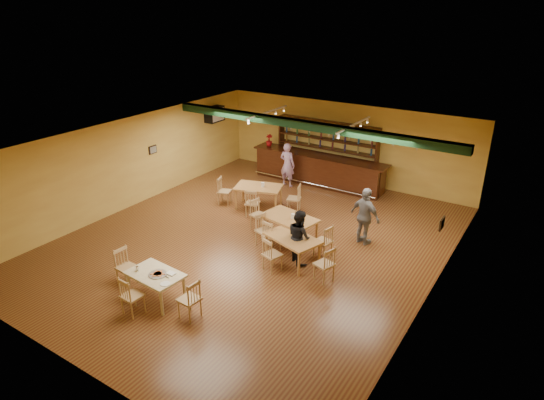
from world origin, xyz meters
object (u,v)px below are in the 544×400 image
Objects in this scene: bar_counter at (318,170)px; dining_table_d at (292,249)px; near_table at (156,286)px; patron_bar at (287,165)px; patron_right_a at (300,236)px; dining_table_a at (259,197)px; dining_table_b at (289,229)px.

dining_table_d is at bearing -68.93° from bar_counter.
near_table is (-1.78, -3.20, -0.02)m from dining_table_d.
patron_bar is 5.55m from patron_right_a.
bar_counter is at bearing -30.80° from patron_right_a.
dining_table_a is 0.97× the size of dining_table_b.
dining_table_b reaches higher than dining_table_d.
bar_counter reaches higher than dining_table_a.
near_table is at bearing -87.72° from bar_counter.
bar_counter is at bearing 96.53° from near_table.
patron_bar reaches higher than dining_table_a.
dining_table_b is at bearing -8.63° from patron_right_a.
patron_right_a reaches higher than near_table.
patron_right_a is (2.91, -2.34, 0.36)m from dining_table_a.
bar_counter is 3.59× the size of patron_right_a.
patron_bar is at bearing 140.03° from dining_table_d.
patron_right_a reaches higher than bar_counter.
dining_table_b is 4.47m from patron_bar.
dining_table_b is 4.26m from near_table.
bar_counter is 4.11× the size of near_table.
patron_bar is (-0.87, -0.83, 0.27)m from bar_counter.
dining_table_a is at bearing -101.74° from bar_counter.
patron_bar is at bearing -136.40° from bar_counter.
dining_table_a is at bearing -2.42° from patron_right_a.
patron_right_a is at bearing 54.17° from dining_table_d.
dining_table_b reaches higher than dining_table_a.
dining_table_b is (2.11, -1.54, 0.01)m from dining_table_a.
patron_bar reaches higher than patron_right_a.
bar_counter is 3.13m from dining_table_a.
near_table is at bearing -98.19° from dining_table_a.
dining_table_a is 2.30m from patron_bar.
patron_bar is 1.12× the size of patron_right_a.
dining_table_d is 0.88× the size of patron_bar.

